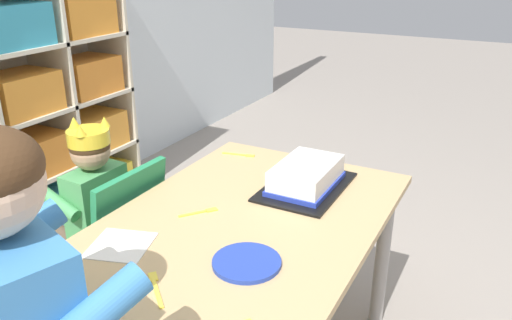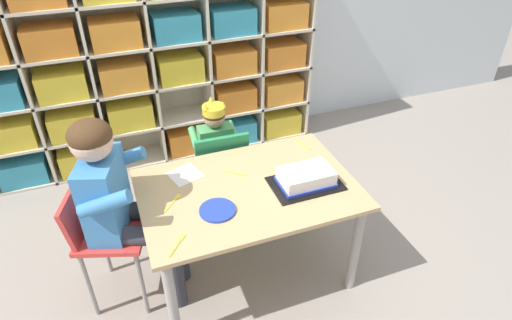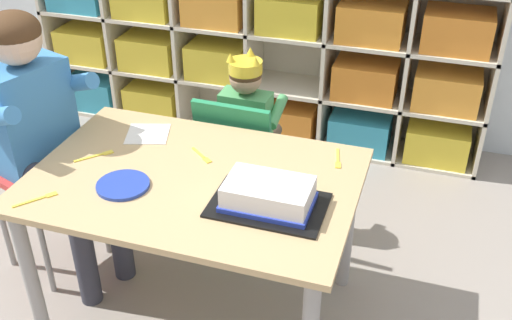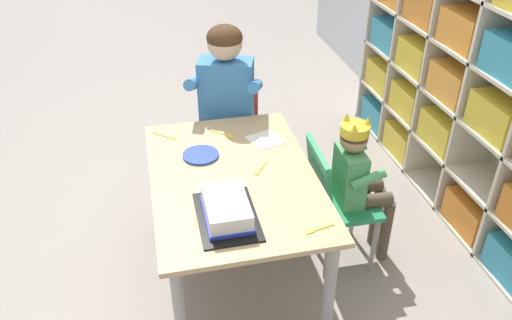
% 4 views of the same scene
% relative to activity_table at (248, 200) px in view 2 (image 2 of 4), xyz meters
% --- Properties ---
extents(ground, '(16.00, 16.00, 0.00)m').
position_rel_activity_table_xyz_m(ground, '(0.00, 0.00, -0.53)').
color(ground, gray).
extents(storage_cubby_shelf, '(2.51, 0.31, 1.58)m').
position_rel_activity_table_xyz_m(storage_cubby_shelf, '(-0.25, 1.43, 0.25)').
color(storage_cubby_shelf, beige).
rests_on(storage_cubby_shelf, ground).
extents(activity_table, '(1.11, 0.75, 0.62)m').
position_rel_activity_table_xyz_m(activity_table, '(0.00, 0.00, 0.00)').
color(activity_table, tan).
rests_on(activity_table, ground).
extents(classroom_chair_blue, '(0.36, 0.34, 0.69)m').
position_rel_activity_table_xyz_m(classroom_chair_blue, '(-0.01, 0.51, -0.12)').
color(classroom_chair_blue, '#238451').
rests_on(classroom_chair_blue, ground).
extents(child_with_crown, '(0.30, 0.31, 0.84)m').
position_rel_activity_table_xyz_m(child_with_crown, '(-0.01, 0.63, -0.00)').
color(child_with_crown, '#4C9E5B').
rests_on(child_with_crown, ground).
extents(classroom_chair_adult_side, '(0.43, 0.44, 0.71)m').
position_rel_activity_table_xyz_m(classroom_chair_adult_side, '(-0.74, 0.11, -0.06)').
color(classroom_chair_adult_side, red).
rests_on(classroom_chair_adult_side, ground).
extents(adult_helper_seated, '(0.48, 0.46, 1.09)m').
position_rel_activity_table_xyz_m(adult_helper_seated, '(-0.63, 0.07, 0.16)').
color(adult_helper_seated, '#3D7FBC').
rests_on(adult_helper_seated, ground).
extents(birthday_cake_on_tray, '(0.36, 0.24, 0.09)m').
position_rel_activity_table_xyz_m(birthday_cake_on_tray, '(0.29, -0.08, 0.12)').
color(birthday_cake_on_tray, black).
rests_on(birthday_cake_on_tray, activity_table).
extents(paper_plate_stack, '(0.18, 0.18, 0.01)m').
position_rel_activity_table_xyz_m(paper_plate_stack, '(-0.20, -0.12, 0.09)').
color(paper_plate_stack, '#233DA3').
rests_on(paper_plate_stack, activity_table).
extents(paper_napkin_square, '(0.20, 0.20, 0.00)m').
position_rel_activity_table_xyz_m(paper_napkin_square, '(-0.28, 0.22, 0.09)').
color(paper_napkin_square, white).
rests_on(paper_napkin_square, activity_table).
extents(fork_beside_plate_stack, '(0.04, 0.13, 0.00)m').
position_rel_activity_table_xyz_m(fork_beside_plate_stack, '(0.44, 0.26, 0.09)').
color(fork_beside_plate_stack, yellow).
rests_on(fork_beside_plate_stack, activity_table).
extents(fork_near_cake_tray, '(0.10, 0.12, 0.00)m').
position_rel_activity_table_xyz_m(fork_near_cake_tray, '(-0.42, -0.27, 0.09)').
color(fork_near_cake_tray, yellow).
rests_on(fork_near_cake_tray, activity_table).
extents(fork_by_napkin, '(0.11, 0.09, 0.00)m').
position_rel_activity_table_xyz_m(fork_by_napkin, '(-0.02, 0.13, 0.09)').
color(fork_by_napkin, yellow).
rests_on(fork_by_napkin, activity_table).
extents(fork_scattered_mid_table, '(0.11, 0.12, 0.00)m').
position_rel_activity_table_xyz_m(fork_scattered_mid_table, '(-0.38, 0.02, 0.09)').
color(fork_scattered_mid_table, yellow).
rests_on(fork_scattered_mid_table, activity_table).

